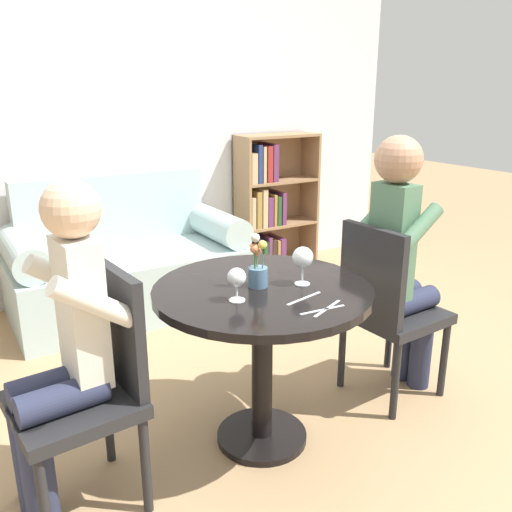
# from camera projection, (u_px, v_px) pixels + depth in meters

# --- Properties ---
(ground_plane) EXTENTS (16.00, 16.00, 0.00)m
(ground_plane) POSITION_uv_depth(u_px,v_px,m) (262.00, 438.00, 2.43)
(ground_plane) COLOR tan
(back_wall) EXTENTS (5.20, 0.05, 2.70)m
(back_wall) POSITION_uv_depth(u_px,v_px,m) (98.00, 110.00, 3.81)
(back_wall) COLOR silver
(back_wall) RESTS_ON ground_plane
(round_table) EXTENTS (0.90, 0.90, 0.73)m
(round_table) POSITION_uv_depth(u_px,v_px,m) (262.00, 321.00, 2.26)
(round_table) COLOR black
(round_table) RESTS_ON ground_plane
(couch) EXTENTS (1.56, 0.80, 0.92)m
(couch) POSITION_uv_depth(u_px,v_px,m) (128.00, 266.00, 3.77)
(couch) COLOR #A8C1C1
(couch) RESTS_ON ground_plane
(bookshelf_right) EXTENTS (0.70, 0.28, 1.13)m
(bookshelf_right) POSITION_uv_depth(u_px,v_px,m) (267.00, 207.00, 4.58)
(bookshelf_right) COLOR #93704C
(bookshelf_right) RESTS_ON ground_plane
(chair_left) EXTENTS (0.46, 0.46, 0.90)m
(chair_left) POSITION_uv_depth(u_px,v_px,m) (92.00, 381.00, 1.95)
(chair_left) COLOR #232326
(chair_left) RESTS_ON ground_plane
(chair_right) EXTENTS (0.44, 0.44, 0.90)m
(chair_right) POSITION_uv_depth(u_px,v_px,m) (386.00, 305.00, 2.63)
(chair_right) COLOR #232326
(chair_right) RESTS_ON ground_plane
(person_left) EXTENTS (0.44, 0.36, 1.23)m
(person_left) POSITION_uv_depth(u_px,v_px,m) (63.00, 350.00, 1.85)
(person_left) COLOR #282D47
(person_left) RESTS_ON ground_plane
(person_right) EXTENTS (0.43, 0.36, 1.30)m
(person_right) POSITION_uv_depth(u_px,v_px,m) (401.00, 260.00, 2.61)
(person_right) COLOR #282D47
(person_right) RESTS_ON ground_plane
(wine_glass_left) EXTENTS (0.07, 0.07, 0.13)m
(wine_glass_left) POSITION_uv_depth(u_px,v_px,m) (237.00, 279.00, 2.05)
(wine_glass_left) COLOR white
(wine_glass_left) RESTS_ON round_table
(wine_glass_right) EXTENTS (0.09, 0.09, 0.16)m
(wine_glass_right) POSITION_uv_depth(u_px,v_px,m) (303.00, 258.00, 2.21)
(wine_glass_right) COLOR white
(wine_glass_right) RESTS_ON round_table
(flower_vase) EXTENTS (0.08, 0.08, 0.23)m
(flower_vase) POSITION_uv_depth(u_px,v_px,m) (258.00, 269.00, 2.20)
(flower_vase) COLOR slate
(flower_vase) RESTS_ON round_table
(knife_left_setting) EXTENTS (0.18, 0.09, 0.00)m
(knife_left_setting) POSITION_uv_depth(u_px,v_px,m) (327.00, 308.00, 2.00)
(knife_left_setting) COLOR silver
(knife_left_setting) RESTS_ON round_table
(fork_left_setting) EXTENTS (0.19, 0.05, 0.00)m
(fork_left_setting) POSITION_uv_depth(u_px,v_px,m) (304.00, 298.00, 2.09)
(fork_left_setting) COLOR silver
(fork_left_setting) RESTS_ON round_table
(knife_right_setting) EXTENTS (0.19, 0.03, 0.00)m
(knife_right_setting) POSITION_uv_depth(u_px,v_px,m) (323.00, 310.00, 1.98)
(knife_right_setting) COLOR silver
(knife_right_setting) RESTS_ON round_table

